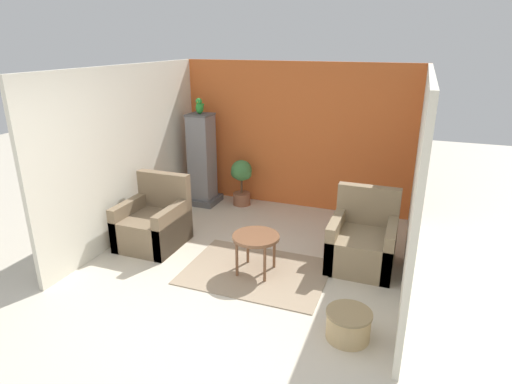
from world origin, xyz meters
TOP-DOWN VIEW (x-y plane):
  - ground_plane at (0.00, 0.00)m, footprint 20.00×20.00m
  - wall_back_accent at (0.00, 3.70)m, footprint 3.97×0.06m
  - wall_left at (-1.96, 1.84)m, footprint 0.06×3.67m
  - wall_right at (1.96, 1.84)m, footprint 0.06×3.67m
  - area_rug at (0.21, 1.27)m, footprint 1.74×1.26m
  - coffee_table at (0.21, 1.27)m, footprint 0.58×0.58m
  - armchair_left at (-1.41, 1.51)m, footprint 0.80×0.86m
  - armchair_right at (1.41, 1.94)m, footprint 0.80×0.86m
  - birdcage at (-1.52, 3.22)m, footprint 0.53×0.53m
  - parrot at (-1.52, 3.22)m, footprint 0.12×0.22m
  - potted_plant at (-0.85, 3.36)m, footprint 0.39×0.36m
  - wicker_basket at (1.48, 0.42)m, footprint 0.44×0.44m

SIDE VIEW (x-z plane):
  - ground_plane at x=0.00m, z-range 0.00..0.00m
  - area_rug at x=0.21m, z-range 0.00..0.01m
  - wicker_basket at x=1.48m, z-range 0.01..0.30m
  - armchair_left at x=-1.41m, z-range -0.18..0.79m
  - armchair_right at x=1.41m, z-range -0.18..0.79m
  - coffee_table at x=0.21m, z-range 0.19..0.70m
  - potted_plant at x=-0.85m, z-range 0.09..0.90m
  - birdcage at x=-1.52m, z-range -0.04..1.53m
  - wall_back_accent at x=0.00m, z-range 0.00..2.42m
  - wall_left at x=-1.96m, z-range 0.00..2.42m
  - wall_right at x=1.96m, z-range 0.00..2.42m
  - parrot at x=-1.52m, z-range 1.56..1.83m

